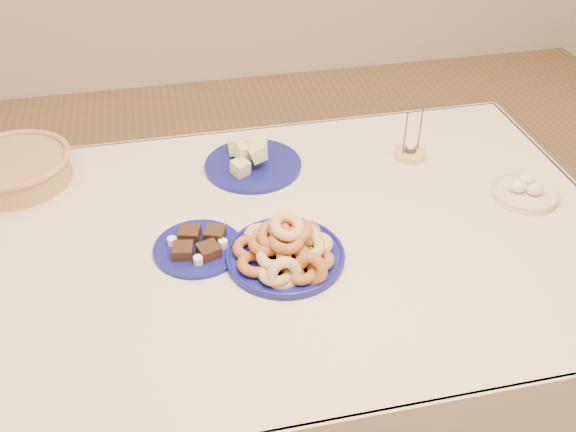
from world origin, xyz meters
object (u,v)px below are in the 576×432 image
at_px(melon_plate, 251,159).
at_px(wicker_basket, 15,168).
at_px(brownie_plate, 198,246).
at_px(egg_bowl, 525,192).
at_px(donut_platter, 286,249).
at_px(candle_holder, 410,153).
at_px(dining_table, 284,267).

bearing_deg(melon_plate, wicker_basket, 174.12).
xyz_separation_m(brownie_plate, egg_bowl, (0.89, 0.03, 0.01)).
xyz_separation_m(donut_platter, candle_holder, (0.46, 0.38, -0.02)).
xyz_separation_m(melon_plate, egg_bowl, (0.70, -0.31, -0.01)).
xyz_separation_m(melon_plate, brownie_plate, (-0.19, -0.34, -0.01)).
height_order(donut_platter, candle_holder, candle_holder).
height_order(dining_table, wicker_basket, wicker_basket).
xyz_separation_m(donut_platter, wicker_basket, (-0.67, 0.49, 0.01)).
height_order(melon_plate, brownie_plate, melon_plate).
relative_size(donut_platter, melon_plate, 1.01).
height_order(dining_table, donut_platter, donut_platter).
distance_m(dining_table, wicker_basket, 0.80).
height_order(dining_table, candle_holder, candle_holder).
height_order(donut_platter, wicker_basket, donut_platter).
height_order(melon_plate, egg_bowl, melon_plate).
xyz_separation_m(melon_plate, candle_holder, (0.47, -0.05, -0.01)).
xyz_separation_m(dining_table, candle_holder, (0.44, 0.28, 0.12)).
bearing_deg(brownie_plate, dining_table, 2.83).
bearing_deg(brownie_plate, melon_plate, 61.08).
relative_size(brownie_plate, egg_bowl, 1.05).
bearing_deg(melon_plate, brownie_plate, -118.92).
bearing_deg(egg_bowl, melon_plate, 156.34).
xyz_separation_m(wicker_basket, egg_bowl, (1.36, -0.37, -0.03)).
bearing_deg(dining_table, wicker_basket, 149.72).
bearing_deg(brownie_plate, candle_holder, 23.96).
relative_size(dining_table, brownie_plate, 7.28).
bearing_deg(wicker_basket, dining_table, -30.28).
height_order(melon_plate, candle_holder, candle_holder).
xyz_separation_m(wicker_basket, candle_holder, (1.12, -0.12, -0.03)).
bearing_deg(donut_platter, wicker_basket, 143.63).
bearing_deg(egg_bowl, brownie_plate, -177.79).
bearing_deg(dining_table, egg_bowl, 2.01).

